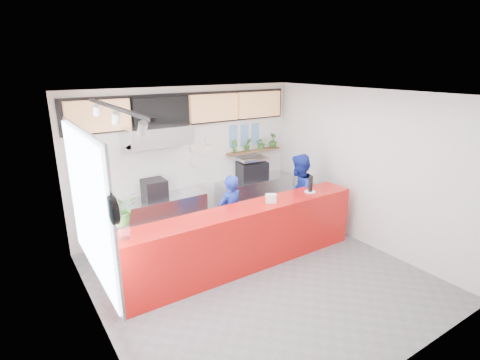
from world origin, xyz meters
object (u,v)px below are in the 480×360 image
staff_center (230,214)px  pepper_mill (311,184)px  service_counter (245,238)px  staff_right (298,195)px  espresso_machine (252,171)px  panini_oven (154,189)px

staff_center → pepper_mill: bearing=144.8°
service_counter → staff_right: 1.76m
staff_right → service_counter: bearing=-13.5°
staff_center → service_counter: bearing=71.0°
espresso_machine → staff_right: staff_right is taller
staff_center → pepper_mill: size_ratio=4.91×
staff_center → pepper_mill: 1.62m
pepper_mill → service_counter: bearing=179.7°
staff_right → espresso_machine: bearing=-109.8°
espresso_machine → staff_right: size_ratio=0.37×
espresso_machine → staff_right: 1.35m
service_counter → staff_right: size_ratio=2.63×
espresso_machine → pepper_mill: pepper_mill is taller
panini_oven → pepper_mill: (2.39, -1.81, 0.18)m
pepper_mill → staff_right: bearing=71.0°
panini_oven → espresso_machine: size_ratio=0.67×
espresso_machine → staff_center: size_ratio=0.42×
espresso_machine → staff_right: bearing=-70.2°
service_counter → pepper_mill: 1.65m
service_counter → staff_center: (0.08, 0.61, 0.21)m
panini_oven → pepper_mill: pepper_mill is taller
service_counter → panini_oven: 2.09m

